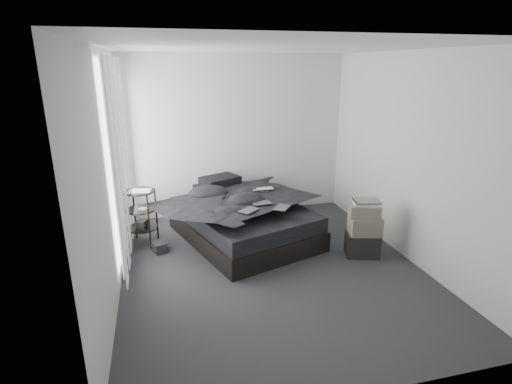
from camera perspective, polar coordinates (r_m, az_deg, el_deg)
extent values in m
cube|color=#303032|center=(5.08, 2.25, -10.80)|extent=(3.60, 4.20, 0.01)
cube|color=white|center=(4.46, 2.68, 19.97)|extent=(3.60, 4.20, 0.01)
cube|color=silver|center=(6.59, -2.80, 7.93)|extent=(3.60, 0.01, 2.60)
cube|color=silver|center=(2.76, 15.02, -7.03)|extent=(3.60, 0.01, 2.60)
cube|color=silver|center=(4.45, -20.40, 1.94)|extent=(0.01, 4.20, 2.60)
cube|color=silver|center=(5.39, 21.20, 4.48)|extent=(0.01, 4.20, 2.60)
cube|color=white|center=(5.30, -19.34, 5.05)|extent=(0.02, 2.00, 2.30)
cube|color=white|center=(5.32, -18.73, 4.36)|extent=(0.06, 2.12, 2.48)
cube|color=black|center=(5.83, -1.74, -5.36)|extent=(2.07, 2.38, 0.27)
cube|color=black|center=(5.74, -1.76, -3.12)|extent=(1.99, 2.31, 0.21)
imported|color=black|center=(5.62, -1.53, -1.14)|extent=(1.94, 2.09, 0.23)
cube|color=black|center=(6.31, -5.76, 0.43)|extent=(0.70, 0.58, 0.14)
cube|color=black|center=(6.28, -5.17, 1.63)|extent=(0.67, 0.59, 0.13)
imported|color=silver|center=(5.85, 1.08, 0.95)|extent=(0.32, 0.21, 0.03)
cube|color=black|center=(5.07, -1.08, -1.84)|extent=(0.30, 0.29, 0.01)
cube|color=black|center=(5.33, 0.79, -0.77)|extent=(0.27, 0.19, 0.01)
cube|color=black|center=(5.17, 3.73, -1.34)|extent=(0.28, 0.30, 0.01)
cylinder|color=black|center=(5.79, -16.03, -3.56)|extent=(0.53, 0.53, 0.77)
cube|color=white|center=(5.65, -16.30, 0.13)|extent=(0.33, 0.26, 0.02)
cube|color=black|center=(5.60, -13.67, -7.59)|extent=(0.22, 0.26, 0.15)
cube|color=black|center=(5.52, 14.93, -7.17)|extent=(0.50, 0.44, 0.31)
cube|color=#6E6B57|center=(5.41, 15.27, -4.56)|extent=(0.46, 0.40, 0.24)
cube|color=#6E6B57|center=(5.34, 15.24, -2.52)|extent=(0.46, 0.41, 0.16)
cube|color=silver|center=(5.31, 15.42, -1.53)|extent=(0.38, 0.34, 0.03)
cube|color=silver|center=(5.29, 15.56, -1.25)|extent=(0.35, 0.30, 0.03)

